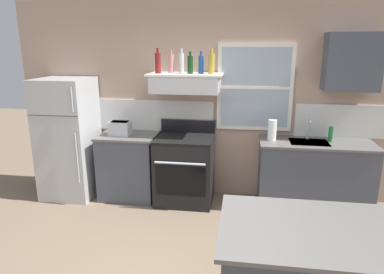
# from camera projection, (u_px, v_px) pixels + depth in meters

# --- Properties ---
(back_wall) EXTENTS (5.40, 0.11, 2.70)m
(back_wall) POSITION_uv_depth(u_px,v_px,m) (209.00, 101.00, 4.77)
(back_wall) COLOR tan
(back_wall) RESTS_ON ground_plane
(refrigerator) EXTENTS (0.70, 0.72, 1.67)m
(refrigerator) POSITION_uv_depth(u_px,v_px,m) (68.00, 138.00, 4.81)
(refrigerator) COLOR #B7BABC
(refrigerator) RESTS_ON ground_plane
(counter_left_of_stove) EXTENTS (0.79, 0.63, 0.91)m
(counter_left_of_stove) POSITION_uv_depth(u_px,v_px,m) (129.00, 166.00, 4.85)
(counter_left_of_stove) COLOR #474C56
(counter_left_of_stove) RESTS_ON ground_plane
(toaster) EXTENTS (0.30, 0.20, 0.19)m
(toaster) POSITION_uv_depth(u_px,v_px,m) (120.00, 128.00, 4.67)
(toaster) COLOR silver
(toaster) RESTS_ON counter_left_of_stove
(stove_range) EXTENTS (0.76, 0.69, 1.09)m
(stove_range) POSITION_uv_depth(u_px,v_px,m) (185.00, 169.00, 4.69)
(stove_range) COLOR black
(stove_range) RESTS_ON ground_plane
(range_hood_shelf) EXTENTS (0.96, 0.52, 0.24)m
(range_hood_shelf) POSITION_uv_depth(u_px,v_px,m) (186.00, 83.00, 4.48)
(range_hood_shelf) COLOR silver
(bottle_red_label_wine) EXTENTS (0.07, 0.07, 0.32)m
(bottle_red_label_wine) POSITION_uv_depth(u_px,v_px,m) (158.00, 63.00, 4.41)
(bottle_red_label_wine) COLOR maroon
(bottle_red_label_wine) RESTS_ON range_hood_shelf
(bottle_rose_pink) EXTENTS (0.07, 0.07, 0.29)m
(bottle_rose_pink) POSITION_uv_depth(u_px,v_px,m) (171.00, 63.00, 4.48)
(bottle_rose_pink) COLOR #C67F84
(bottle_rose_pink) RESTS_ON range_hood_shelf
(bottle_clear_tall) EXTENTS (0.06, 0.06, 0.32)m
(bottle_clear_tall) POSITION_uv_depth(u_px,v_px,m) (182.00, 63.00, 4.47)
(bottle_clear_tall) COLOR silver
(bottle_clear_tall) RESTS_ON range_hood_shelf
(bottle_dark_green_wine) EXTENTS (0.07, 0.07, 0.28)m
(bottle_dark_green_wine) POSITION_uv_depth(u_px,v_px,m) (190.00, 64.00, 4.36)
(bottle_dark_green_wine) COLOR #143819
(bottle_dark_green_wine) RESTS_ON range_hood_shelf
(bottle_blue_liqueur) EXTENTS (0.07, 0.07, 0.28)m
(bottle_blue_liqueur) POSITION_uv_depth(u_px,v_px,m) (201.00, 64.00, 4.36)
(bottle_blue_liqueur) COLOR #1E478C
(bottle_blue_liqueur) RESTS_ON range_hood_shelf
(bottle_champagne_gold_foil) EXTENTS (0.08, 0.08, 0.32)m
(bottle_champagne_gold_foil) POSITION_uv_depth(u_px,v_px,m) (211.00, 63.00, 4.32)
(bottle_champagne_gold_foil) COLOR #B29333
(bottle_champagne_gold_foil) RESTS_ON range_hood_shelf
(counter_right_with_sink) EXTENTS (1.43, 0.63, 0.91)m
(counter_right_with_sink) POSITION_uv_depth(u_px,v_px,m) (314.00, 175.00, 4.48)
(counter_right_with_sink) COLOR #474C56
(counter_right_with_sink) RESTS_ON ground_plane
(sink_faucet) EXTENTS (0.03, 0.17, 0.28)m
(sink_faucet) POSITION_uv_depth(u_px,v_px,m) (309.00, 127.00, 4.43)
(sink_faucet) COLOR silver
(sink_faucet) RESTS_ON counter_right_with_sink
(paper_towel_roll) EXTENTS (0.11, 0.11, 0.27)m
(paper_towel_roll) POSITION_uv_depth(u_px,v_px,m) (272.00, 130.00, 4.41)
(paper_towel_roll) COLOR white
(paper_towel_roll) RESTS_ON counter_right_with_sink
(dish_soap_bottle) EXTENTS (0.06, 0.06, 0.18)m
(dish_soap_bottle) POSITION_uv_depth(u_px,v_px,m) (331.00, 134.00, 4.41)
(dish_soap_bottle) COLOR #268C3F
(dish_soap_bottle) RESTS_ON counter_right_with_sink
(upper_cabinet_right) EXTENTS (0.64, 0.32, 0.70)m
(upper_cabinet_right) POSITION_uv_depth(u_px,v_px,m) (352.00, 62.00, 4.19)
(upper_cabinet_right) COLOR #474C56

